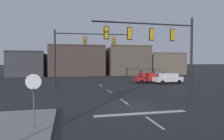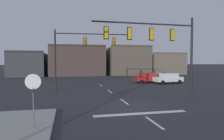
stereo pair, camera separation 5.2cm
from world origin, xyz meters
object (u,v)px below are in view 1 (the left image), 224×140
Objects in this scene: car_lot_nearside at (148,77)px; car_lot_middle at (157,76)px; signal_mast_near_side at (160,42)px; signal_mast_far_side at (78,48)px; car_lot_farside at (168,78)px; stop_sign at (34,88)px.

car_lot_middle is at bearing 43.34° from car_lot_nearside.
signal_mast_near_side is 10.33m from signal_mast_far_side.
car_lot_farside is (14.02, 4.45, -4.10)m from signal_mast_far_side.
signal_mast_far_side is at bearing -148.01° from car_lot_middle.
signal_mast_far_side is 15.27m from car_lot_farside.
stop_sign is 0.62× the size of car_lot_farside.
stop_sign reaches higher than car_lot_farside.
signal_mast_near_side is at bearing -52.30° from signal_mast_far_side.
car_lot_farside is at bearing -93.57° from car_lot_middle.
signal_mast_far_side is (-6.31, 8.17, -0.14)m from signal_mast_near_side.
stop_sign is 28.08m from car_lot_middle.
signal_mast_near_side reaches higher than stop_sign.
car_lot_middle is (7.98, 17.10, -4.23)m from signal_mast_near_side.
car_lot_middle is at bearing 64.97° from signal_mast_near_side.
stop_sign is 24.51m from car_lot_farside.
car_lot_nearside is at bearing 53.51° from stop_sign.
car_lot_nearside is 3.90m from car_lot_middle.
car_lot_farside is (16.95, 17.66, -1.29)m from stop_sign.
car_lot_nearside and car_lot_farside have the same top height.
signal_mast_near_side is at bearing -115.03° from car_lot_middle.
signal_mast_far_side is at bearing 77.48° from stop_sign.
stop_sign reaches higher than car_lot_middle.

